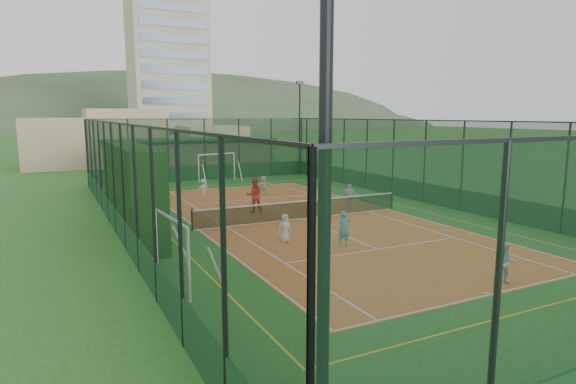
% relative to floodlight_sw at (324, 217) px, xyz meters
% --- Properties ---
extents(ground, '(300.00, 300.00, 0.00)m').
position_rel_floodlight_sw_xyz_m(ground, '(8.60, 16.60, -4.12)').
color(ground, '#29561D').
rests_on(ground, ground).
extents(court_slab, '(11.17, 23.97, 0.01)m').
position_rel_floodlight_sw_xyz_m(court_slab, '(8.60, 16.60, -4.12)').
color(court_slab, '#CD622D').
rests_on(court_slab, ground).
extents(tennis_net, '(11.67, 0.12, 1.06)m').
position_rel_floodlight_sw_xyz_m(tennis_net, '(8.60, 16.60, -3.59)').
color(tennis_net, black).
rests_on(tennis_net, ground).
extents(perimeter_fence, '(18.12, 34.12, 5.00)m').
position_rel_floodlight_sw_xyz_m(perimeter_fence, '(8.60, 16.60, -1.62)').
color(perimeter_fence, black).
rests_on(perimeter_fence, ground).
extents(floodlight_sw, '(0.60, 0.26, 8.25)m').
position_rel_floodlight_sw_xyz_m(floodlight_sw, '(0.00, 0.00, 0.00)').
color(floodlight_sw, black).
rests_on(floodlight_sw, ground).
extents(floodlight_ne, '(0.60, 0.26, 8.25)m').
position_rel_floodlight_sw_xyz_m(floodlight_ne, '(17.20, 33.20, 0.00)').
color(floodlight_ne, black).
rests_on(floodlight_ne, ground).
extents(clubhouse, '(15.20, 7.20, 3.15)m').
position_rel_floodlight_sw_xyz_m(clubhouse, '(8.60, 38.60, -2.55)').
color(clubhouse, tan).
rests_on(clubhouse, ground).
extents(apartment_tower, '(15.00, 12.00, 30.00)m').
position_rel_floodlight_sw_xyz_m(apartment_tower, '(20.60, 98.60, 10.88)').
color(apartment_tower, beige).
rests_on(apartment_tower, ground).
extents(distant_hills, '(200.00, 60.00, 24.00)m').
position_rel_floodlight_sw_xyz_m(distant_hills, '(8.60, 166.60, -4.12)').
color(distant_hills, '#384C33').
rests_on(distant_hills, ground).
extents(hedge_left, '(1.37, 9.16, 4.01)m').
position_rel_floodlight_sw_xyz_m(hedge_left, '(0.30, 17.36, -2.12)').
color(hedge_left, black).
rests_on(hedge_left, ground).
extents(white_bench, '(1.53, 0.50, 0.85)m').
position_rel_floodlight_sw_xyz_m(white_bench, '(0.80, 15.53, -3.70)').
color(white_bench, white).
rests_on(white_bench, ground).
extents(futsal_goal_near, '(3.46, 1.25, 2.19)m').
position_rel_floodlight_sw_xyz_m(futsal_goal_near, '(0.29, 9.80, -3.03)').
color(futsal_goal_near, white).
rests_on(futsal_goal_near, ground).
extents(futsal_goal_far, '(3.55, 1.71, 2.20)m').
position_rel_floodlight_sw_xyz_m(futsal_goal_far, '(9.15, 32.22, -3.02)').
color(futsal_goal_far, white).
rests_on(futsal_goal_far, ground).
extents(child_near_left, '(0.61, 0.41, 1.20)m').
position_rel_floodlight_sw_xyz_m(child_near_left, '(5.77, 12.85, -3.51)').
color(child_near_left, white).
rests_on(child_near_left, court_slab).
extents(child_near_mid, '(0.58, 0.44, 1.45)m').
position_rel_floodlight_sw_xyz_m(child_near_mid, '(7.66, 11.21, -3.39)').
color(child_near_mid, '#4386BE').
rests_on(child_near_mid, court_slab).
extents(child_near_right, '(0.84, 0.82, 1.37)m').
position_rel_floodlight_sw_xyz_m(child_near_right, '(9.79, 5.19, -3.43)').
color(child_near_right, silver).
rests_on(child_near_right, court_slab).
extents(child_far_left, '(0.79, 0.48, 1.18)m').
position_rel_floodlight_sw_xyz_m(child_far_left, '(5.96, 25.33, -3.52)').
color(child_far_left, silver).
rests_on(child_far_left, court_slab).
extents(child_far_right, '(0.88, 0.76, 1.43)m').
position_rel_floodlight_sw_xyz_m(child_far_right, '(12.37, 17.86, -3.40)').
color(child_far_right, silver).
rests_on(child_far_right, court_slab).
extents(child_far_back, '(1.24, 0.57, 1.29)m').
position_rel_floodlight_sw_xyz_m(child_far_back, '(9.79, 24.31, -3.47)').
color(child_far_back, silver).
rests_on(child_far_back, court_slab).
extents(coach, '(1.06, 0.90, 1.89)m').
position_rel_floodlight_sw_xyz_m(coach, '(7.05, 19.28, -3.17)').
color(coach, red).
rests_on(coach, court_slab).
extents(tennis_balls, '(4.46, 1.23, 0.07)m').
position_rel_floodlight_sw_xyz_m(tennis_balls, '(8.58, 17.70, -4.08)').
color(tennis_balls, '#CCE033').
rests_on(tennis_balls, court_slab).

